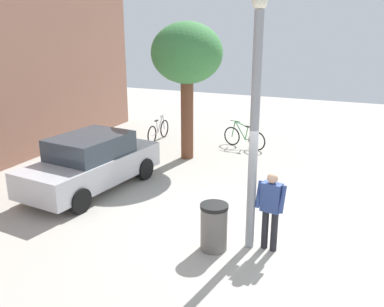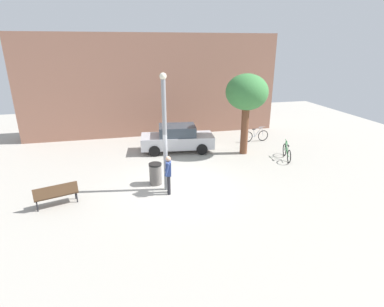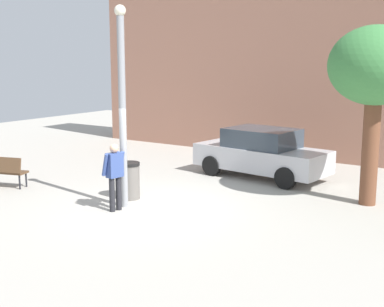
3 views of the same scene
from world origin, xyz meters
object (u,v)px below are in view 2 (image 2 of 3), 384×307
at_px(lamppost, 165,130).
at_px(person_by_lamppost, 168,172).
at_px(park_bench, 56,193).
at_px(bicycle_green, 287,152).
at_px(plaza_tree, 247,94).
at_px(parked_car_silver, 177,138).
at_px(trash_bin, 156,174).
at_px(bicycle_silver, 255,136).

bearing_deg(lamppost, person_by_lamppost, -82.97).
height_order(park_bench, bicycle_green, bicycle_green).
bearing_deg(lamppost, park_bench, -173.94).
bearing_deg(park_bench, lamppost, 6.06).
height_order(person_by_lamppost, plaza_tree, plaza_tree).
bearing_deg(parked_car_silver, trash_bin, -112.81).
height_order(plaza_tree, bicycle_green, plaza_tree).
xyz_separation_m(person_by_lamppost, plaza_tree, (5.02, 4.03, 2.48)).
bearing_deg(trash_bin, lamppost, -59.22).
xyz_separation_m(park_bench, bicycle_green, (11.39, 2.65, -0.16)).
distance_m(bicycle_green, parked_car_silver, 6.25).
bearing_deg(bicycle_green, park_bench, -166.91).
bearing_deg(plaza_tree, parked_car_silver, 160.68).
bearing_deg(bicycle_silver, trash_bin, -145.18).
relative_size(lamppost, bicycle_silver, 2.74).
bearing_deg(bicycle_green, lamppost, -162.70).
bearing_deg(lamppost, bicycle_green, 17.30).
xyz_separation_m(bicycle_green, bicycle_silver, (-0.32, 3.40, 0.00)).
bearing_deg(trash_bin, person_by_lamppost, -67.36).
bearing_deg(trash_bin, plaza_tree, 28.64).
distance_m(lamppost, plaza_tree, 6.28).
height_order(park_bench, bicycle_silver, bicycle_silver).
distance_m(park_bench, plaza_tree, 10.69).
xyz_separation_m(person_by_lamppost, bicycle_green, (6.97, 2.58, -0.58)).
relative_size(park_bench, bicycle_green, 0.96).
height_order(lamppost, bicycle_silver, lamppost).
height_order(bicycle_green, parked_car_silver, parked_car_silver).
relative_size(park_bench, plaza_tree, 0.37).
height_order(person_by_lamppost, trash_bin, person_by_lamppost).
bearing_deg(bicycle_silver, bicycle_green, -84.65).
bearing_deg(person_by_lamppost, plaza_tree, 38.73).
distance_m(bicycle_green, trash_bin, 7.56).
relative_size(lamppost, parked_car_silver, 1.14).
distance_m(person_by_lamppost, parked_car_silver, 5.49).
distance_m(park_bench, bicycle_silver, 12.62).
xyz_separation_m(parked_car_silver, trash_bin, (-1.79, -4.27, -0.28)).
relative_size(lamppost, person_by_lamppost, 2.97).
bearing_deg(plaza_tree, person_by_lamppost, -141.27).
relative_size(plaza_tree, trash_bin, 4.57).
height_order(parked_car_silver, trash_bin, parked_car_silver).
xyz_separation_m(person_by_lamppost, bicycle_silver, (6.65, 5.98, -0.58)).
xyz_separation_m(lamppost, plaza_tree, (5.07, 3.63, 0.78)).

